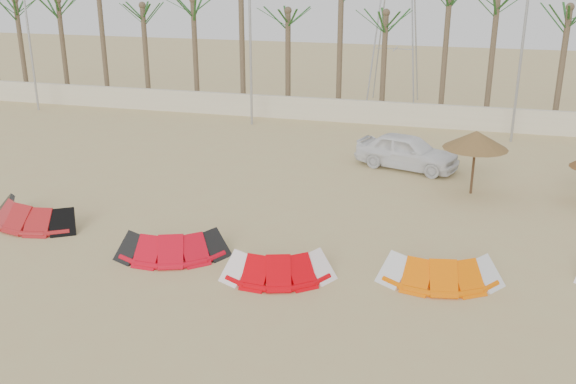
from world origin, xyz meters
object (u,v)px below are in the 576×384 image
(kite_red_right, at_px, (281,262))
(parasol_left, at_px, (476,140))
(car, at_px, (407,151))
(kite_red_mid, at_px, (176,241))
(kite_orange, at_px, (441,266))
(kite_red_left, at_px, (37,211))

(kite_red_right, relative_size, parasol_left, 1.36)
(car, bearing_deg, kite_red_mid, 167.76)
(kite_orange, xyz_separation_m, car, (-2.01, 10.50, 0.36))
(kite_red_right, relative_size, car, 0.76)
(kite_red_left, distance_m, kite_orange, 13.94)
(kite_red_mid, relative_size, kite_orange, 1.04)
(kite_red_mid, distance_m, kite_orange, 8.09)
(kite_red_mid, xyz_separation_m, parasol_left, (8.87, 8.28, 1.78))
(kite_orange, bearing_deg, kite_red_right, -167.50)
(kite_orange, distance_m, car, 10.70)
(kite_red_left, bearing_deg, kite_orange, -2.75)
(kite_orange, relative_size, car, 0.79)
(kite_red_mid, bearing_deg, kite_orange, 3.18)
(kite_orange, bearing_deg, parasol_left, 84.23)
(car, bearing_deg, kite_orange, -152.42)
(kite_red_left, xyz_separation_m, parasol_left, (14.71, 7.16, 1.77))
(kite_red_left, height_order, parasol_left, parasol_left)
(kite_red_left, relative_size, kite_orange, 1.08)
(kite_orange, bearing_deg, car, 100.82)
(kite_red_left, xyz_separation_m, kite_orange, (13.92, -0.67, -0.00))
(parasol_left, distance_m, car, 4.12)
(kite_red_left, distance_m, car, 15.45)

